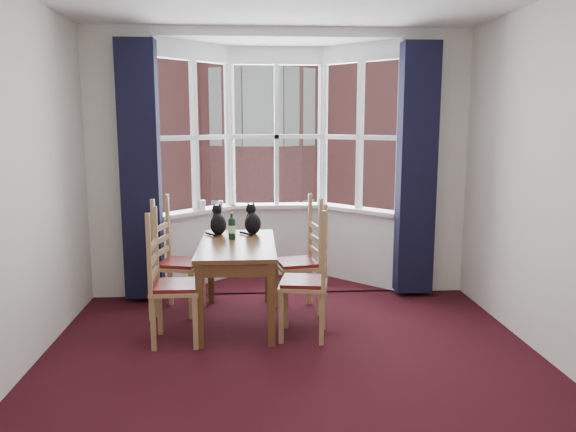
{
  "coord_description": "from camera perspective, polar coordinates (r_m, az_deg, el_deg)",
  "views": [
    {
      "loc": [
        -0.31,
        -3.68,
        1.85
      ],
      "look_at": [
        0.01,
        1.05,
        1.05
      ],
      "focal_mm": 35.0,
      "sensor_mm": 36.0,
      "label": 1
    }
  ],
  "objects": [
    {
      "name": "floor",
      "position": [
        4.13,
        0.95,
        -17.02
      ],
      "size": [
        4.5,
        4.5,
        0.0
      ],
      "primitive_type": "plane",
      "color": "black",
      "rests_on": "ground"
    },
    {
      "name": "wall_near",
      "position": [
        1.53,
        8.23,
        -7.5
      ],
      "size": [
        4.0,
        0.0,
        4.0
      ],
      "primitive_type": "plane",
      "rotation": [
        -1.57,
        0.0,
        0.0
      ],
      "color": "silver",
      "rests_on": "floor"
    },
    {
      "name": "wall_back_pier_left",
      "position": [
        6.1,
        -16.57,
        4.94
      ],
      "size": [
        0.7,
        0.12,
        2.8
      ],
      "primitive_type": "cube",
      "color": "silver",
      "rests_on": "floor"
    },
    {
      "name": "wall_back_pier_right",
      "position": [
        6.26,
        14.48,
        5.15
      ],
      "size": [
        0.7,
        0.12,
        2.8
      ],
      "primitive_type": "cube",
      "color": "silver",
      "rests_on": "floor"
    },
    {
      "name": "bay_window",
      "position": [
        6.46,
        -1.07,
        5.57
      ],
      "size": [
        2.76,
        0.94,
        2.8
      ],
      "color": "white",
      "rests_on": "floor"
    },
    {
      "name": "curtain_left",
      "position": [
        5.88,
        -14.74,
        4.38
      ],
      "size": [
        0.38,
        0.22,
        2.6
      ],
      "primitive_type": "cube",
      "color": "black",
      "rests_on": "floor"
    },
    {
      "name": "curtain_right",
      "position": [
        6.03,
        12.92,
        4.57
      ],
      "size": [
        0.38,
        0.22,
        2.6
      ],
      "primitive_type": "cube",
      "color": "black",
      "rests_on": "floor"
    },
    {
      "name": "dining_table",
      "position": [
        5.18,
        -5.17,
        -3.9
      ],
      "size": [
        0.7,
        1.29,
        0.75
      ],
      "color": "brown",
      "rests_on": "floor"
    },
    {
      "name": "chair_left_near",
      "position": [
        4.84,
        -12.39,
        -7.18
      ],
      "size": [
        0.4,
        0.42,
        0.92
      ],
      "color": "#9F7A4D",
      "rests_on": "floor"
    },
    {
      "name": "chair_left_far",
      "position": [
        5.61,
        -11.81,
        -4.85
      ],
      "size": [
        0.48,
        0.5,
        0.92
      ],
      "color": "#9F7A4D",
      "rests_on": "floor"
    },
    {
      "name": "chair_right_near",
      "position": [
        4.85,
        2.64,
        -6.92
      ],
      "size": [
        0.47,
        0.48,
        0.92
      ],
      "color": "#9F7A4D",
      "rests_on": "floor"
    },
    {
      "name": "chair_right_far",
      "position": [
        5.52,
        1.86,
        -4.9
      ],
      "size": [
        0.47,
        0.48,
        0.92
      ],
      "color": "#9F7A4D",
      "rests_on": "floor"
    },
    {
      "name": "cat_left",
      "position": [
        5.56,
        -7.11,
        -0.67
      ],
      "size": [
        0.2,
        0.25,
        0.31
      ],
      "color": "black",
      "rests_on": "dining_table"
    },
    {
      "name": "cat_right",
      "position": [
        5.56,
        -3.63,
        -0.58
      ],
      "size": [
        0.2,
        0.26,
        0.31
      ],
      "color": "black",
      "rests_on": "dining_table"
    },
    {
      "name": "wine_bottle",
      "position": [
        5.31,
        -5.72,
        -1.16
      ],
      "size": [
        0.07,
        0.07,
        0.26
      ],
      "color": "black",
      "rests_on": "dining_table"
    },
    {
      "name": "candle_tall",
      "position": [
        6.37,
        -8.67,
        1.11
      ],
      "size": [
        0.06,
        0.06,
        0.11
      ],
      "primitive_type": "cylinder",
      "color": "white",
      "rests_on": "bay_window"
    },
    {
      "name": "candle_short",
      "position": [
        6.39,
        -6.88,
        1.12
      ],
      "size": [
        0.06,
        0.06,
        0.1
      ],
      "primitive_type": "cylinder",
      "color": "white",
      "rests_on": "bay_window"
    },
    {
      "name": "street",
      "position": [
        36.78,
        -3.29,
        -2.8
      ],
      "size": [
        80.0,
        80.0,
        0.0
      ],
      "primitive_type": "plane",
      "color": "#333335",
      "rests_on": "ground"
    },
    {
      "name": "tenement_building",
      "position": [
        17.7,
        -2.88,
        8.71
      ],
      "size": [
        18.4,
        7.8,
        15.2
      ],
      "color": "#934E4C",
      "rests_on": "street"
    }
  ]
}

